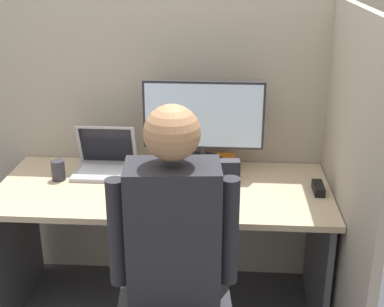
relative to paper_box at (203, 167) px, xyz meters
The scene contains 12 objects.
cubicle_panel_back 0.28m from the paper_box, 133.84° to the left, with size 2.15×0.05×1.60m.
cubicle_panel_right 0.71m from the paper_box, 21.23° to the right, with size 0.04×1.36×1.60m.
desk 0.33m from the paper_box, 135.66° to the right, with size 1.65×0.72×0.71m.
paper_box is the anchor object (origin of this frame).
monitor 0.26m from the paper_box, 90.00° to the left, with size 0.62×0.21×0.42m.
laptop 0.51m from the paper_box, behind, with size 0.31×0.24×0.25m.
mouse 0.37m from the paper_box, 139.74° to the right, with size 0.06×0.05×0.04m.
stapler 0.60m from the paper_box, 18.99° to the right, with size 0.05×0.13×0.04m.
carrot_toy 0.39m from the paper_box, 81.67° to the right, with size 0.04×0.13×0.04m.
office_chair 0.80m from the paper_box, 94.21° to the right, with size 0.53×0.57×1.03m.
person 0.92m from the paper_box, 94.39° to the right, with size 0.48×0.42×1.33m.
pen_cup 0.74m from the paper_box, 169.55° to the right, with size 0.07×0.07×0.10m.
Camera 1 is at (0.31, -2.04, 1.82)m, focal length 50.00 mm.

